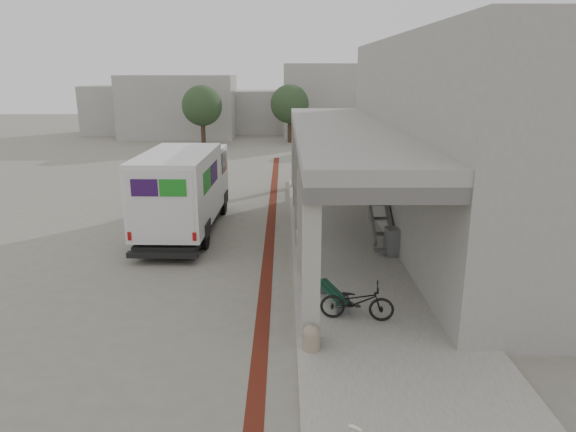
{
  "coord_description": "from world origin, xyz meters",
  "views": [
    {
      "loc": [
        1.53,
        -13.66,
        5.86
      ],
      "look_at": [
        1.64,
        1.37,
        1.6
      ],
      "focal_mm": 32.0,
      "sensor_mm": 36.0,
      "label": 1
    }
  ],
  "objects_px": {
    "fedex_truck": "(185,188)",
    "utility_cabinet": "(392,242)",
    "bench": "(332,294)",
    "bicycle_black": "(357,301)"
  },
  "relations": [
    {
      "from": "utility_cabinet",
      "to": "bicycle_black",
      "type": "bearing_deg",
      "value": -117.14
    },
    {
      "from": "fedex_truck",
      "to": "bench",
      "type": "relative_size",
      "value": 4.56
    },
    {
      "from": "bench",
      "to": "bicycle_black",
      "type": "distance_m",
      "value": 1.0
    },
    {
      "from": "fedex_truck",
      "to": "bicycle_black",
      "type": "xyz_separation_m",
      "value": [
        5.42,
        -7.42,
        -1.09
      ]
    },
    {
      "from": "fedex_truck",
      "to": "utility_cabinet",
      "type": "distance_m",
      "value": 7.83
    },
    {
      "from": "bench",
      "to": "fedex_truck",
      "type": "bearing_deg",
      "value": 108.4
    },
    {
      "from": "bicycle_black",
      "to": "fedex_truck",
      "type": "bearing_deg",
      "value": 44.38
    },
    {
      "from": "fedex_truck",
      "to": "bicycle_black",
      "type": "distance_m",
      "value": 9.26
    },
    {
      "from": "bench",
      "to": "bicycle_black",
      "type": "relative_size",
      "value": 0.93
    },
    {
      "from": "utility_cabinet",
      "to": "bench",
      "type": "bearing_deg",
      "value": -127.69
    }
  ]
}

